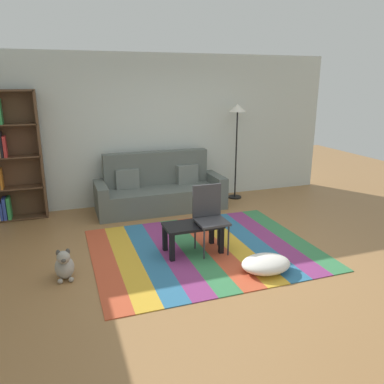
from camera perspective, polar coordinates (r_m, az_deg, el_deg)
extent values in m
plane|color=#9E7042|center=(5.23, 2.87, -8.95)|extent=(14.00, 14.00, 0.00)
cube|color=silver|center=(7.21, -4.78, 9.24)|extent=(6.80, 0.10, 2.70)
cube|color=#C64C2D|center=(5.03, -12.88, -10.40)|extent=(0.30, 2.42, 0.01)
cube|color=gold|center=(5.06, -9.49, -10.01)|extent=(0.30, 2.42, 0.01)
cube|color=teal|center=(5.11, -6.16, -9.59)|extent=(0.30, 2.42, 0.01)
cube|color=#843370|center=(5.18, -2.92, -9.15)|extent=(0.30, 2.42, 0.01)
cube|color=#387F4C|center=(5.26, 0.21, -8.70)|extent=(0.30, 2.42, 0.01)
cube|color=#C64C2D|center=(5.36, 3.24, -8.24)|extent=(0.30, 2.42, 0.01)
cube|color=gold|center=(5.47, 6.14, -7.77)|extent=(0.30, 2.42, 0.01)
cube|color=teal|center=(5.60, 8.91, -7.31)|extent=(0.30, 2.42, 0.01)
cube|color=#843370|center=(5.74, 11.55, -6.85)|extent=(0.30, 2.42, 0.01)
cube|color=#387F4C|center=(5.89, 14.05, -6.40)|extent=(0.30, 2.42, 0.01)
cube|color=#59605B|center=(6.84, -4.61, -1.02)|extent=(1.90, 0.80, 0.40)
cube|color=#59605B|center=(6.99, -5.34, 3.59)|extent=(1.90, 0.20, 0.60)
cube|color=#59605B|center=(6.64, -13.33, -1.23)|extent=(0.18, 0.80, 0.56)
cube|color=#59605B|center=(7.14, 3.46, 0.42)|extent=(0.18, 0.80, 0.56)
cube|color=slate|center=(6.80, -9.56, 1.86)|extent=(0.42, 0.19, 0.36)
cube|color=slate|center=(7.06, -0.74, 2.62)|extent=(0.42, 0.19, 0.36)
cube|color=brown|center=(6.77, -21.56, 5.12)|extent=(0.04, 0.28, 2.10)
cube|color=brown|center=(6.94, -25.10, 4.96)|extent=(0.90, 0.01, 2.10)
cube|color=brown|center=(7.06, -24.20, -3.45)|extent=(0.86, 0.28, 0.02)
cube|color=brown|center=(6.91, -24.69, 0.58)|extent=(0.86, 0.28, 0.02)
cube|color=brown|center=(6.81, -25.20, 4.75)|extent=(0.86, 0.28, 0.02)
cube|color=brown|center=(6.74, -25.72, 9.04)|extent=(0.86, 0.28, 0.02)
cube|color=brown|center=(6.70, -26.27, 13.39)|extent=(0.86, 0.28, 0.02)
cube|color=#334CB2|center=(7.01, -26.49, -2.53)|extent=(0.04, 0.20, 0.29)
cube|color=#334CB2|center=(7.00, -26.09, -2.20)|extent=(0.05, 0.20, 0.36)
cube|color=green|center=(7.00, -25.57, -2.11)|extent=(0.05, 0.23, 0.36)
cube|color=orange|center=(6.89, -26.50, 1.78)|extent=(0.03, 0.24, 0.32)
cube|color=black|center=(6.76, -26.50, 6.33)|extent=(0.03, 0.20, 0.40)
cube|color=red|center=(6.74, -26.09, 6.09)|extent=(0.04, 0.18, 0.33)
cube|color=green|center=(6.70, -26.66, 10.65)|extent=(0.04, 0.21, 0.39)
cube|color=black|center=(5.08, 0.12, -4.99)|extent=(0.76, 0.42, 0.04)
cube|color=black|center=(4.91, -2.99, -8.27)|extent=(0.06, 0.06, 0.36)
cube|color=black|center=(5.12, 4.37, -7.20)|extent=(0.06, 0.06, 0.36)
cube|color=black|center=(5.20, -4.05, -6.82)|extent=(0.06, 0.06, 0.36)
cube|color=black|center=(5.41, 2.93, -5.88)|extent=(0.06, 0.06, 0.36)
ellipsoid|color=white|center=(4.77, 10.95, -10.47)|extent=(0.61, 0.47, 0.19)
ellipsoid|color=#9E998E|center=(4.79, -18.45, -10.58)|extent=(0.22, 0.30, 0.26)
sphere|color=#9E998E|center=(4.62, -18.60, -9.20)|extent=(0.15, 0.15, 0.15)
ellipsoid|color=#474440|center=(4.57, -18.57, -9.63)|extent=(0.06, 0.07, 0.05)
ellipsoid|color=#474440|center=(4.62, -19.32, -8.57)|extent=(0.05, 0.04, 0.08)
ellipsoid|color=#474440|center=(4.62, -18.01, -8.45)|extent=(0.05, 0.04, 0.08)
sphere|color=#9E998E|center=(4.72, -19.03, -12.45)|extent=(0.06, 0.06, 0.06)
sphere|color=#9E998E|center=(4.71, -17.54, -12.31)|extent=(0.06, 0.06, 0.06)
cylinder|color=black|center=(7.61, 6.38, -0.74)|extent=(0.26, 0.26, 0.02)
cylinder|color=black|center=(7.41, 6.58, 5.45)|extent=(0.03, 0.03, 1.65)
cone|color=white|center=(7.30, 6.81, 12.35)|extent=(0.32, 0.32, 0.14)
cube|color=black|center=(5.04, 1.62, -4.82)|extent=(0.08, 0.16, 0.02)
cube|color=#38383D|center=(5.06, 2.94, -4.43)|extent=(0.40, 0.40, 0.03)
cube|color=#38383D|center=(5.14, 2.22, -1.26)|extent=(0.40, 0.03, 0.44)
cylinder|color=#38383D|center=(4.94, 1.82, -7.80)|extent=(0.02, 0.02, 0.42)
cylinder|color=#38383D|center=(5.06, 5.44, -7.25)|extent=(0.02, 0.02, 0.42)
cylinder|color=#38383D|center=(5.23, 0.46, -6.37)|extent=(0.02, 0.02, 0.42)
cylinder|color=#38383D|center=(5.35, 3.90, -5.89)|extent=(0.02, 0.02, 0.42)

